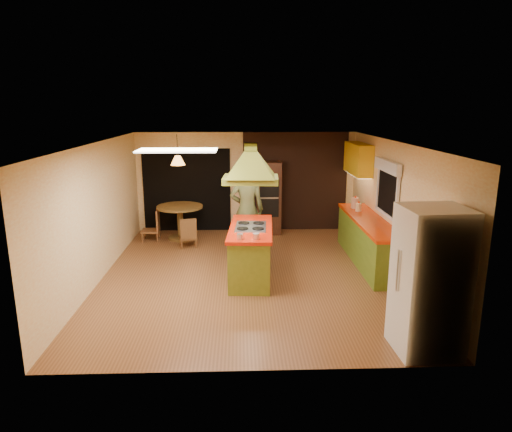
{
  "coord_description": "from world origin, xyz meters",
  "views": [
    {
      "loc": [
        -0.15,
        -8.2,
        3.16
      ],
      "look_at": [
        0.14,
        0.01,
        1.15
      ],
      "focal_mm": 32.0,
      "sensor_mm": 36.0,
      "label": 1
    }
  ],
  "objects_px": {
    "man": "(247,210)",
    "canister_large": "(355,203)",
    "wall_oven": "(269,198)",
    "dining_table": "(180,216)",
    "kitchen_island": "(251,252)",
    "refrigerator": "(430,281)"
  },
  "relations": [
    {
      "from": "kitchen_island",
      "to": "dining_table",
      "type": "bearing_deg",
      "value": 126.23
    },
    {
      "from": "man",
      "to": "dining_table",
      "type": "distance_m",
      "value": 2.05
    },
    {
      "from": "refrigerator",
      "to": "wall_oven",
      "type": "bearing_deg",
      "value": 103.73
    },
    {
      "from": "refrigerator",
      "to": "canister_large",
      "type": "xyz_separation_m",
      "value": [
        0.14,
        4.42,
        0.07
      ]
    },
    {
      "from": "man",
      "to": "canister_large",
      "type": "relative_size",
      "value": 8.4
    },
    {
      "from": "kitchen_island",
      "to": "refrigerator",
      "type": "bearing_deg",
      "value": -47.28
    },
    {
      "from": "man",
      "to": "canister_large",
      "type": "xyz_separation_m",
      "value": [
        2.41,
        0.37,
        0.05
      ]
    },
    {
      "from": "kitchen_island",
      "to": "dining_table",
      "type": "distance_m",
      "value": 3.03
    },
    {
      "from": "kitchen_island",
      "to": "canister_large",
      "type": "bearing_deg",
      "value": 39.21
    },
    {
      "from": "kitchen_island",
      "to": "canister_large",
      "type": "xyz_separation_m",
      "value": [
        2.36,
        1.69,
        0.55
      ]
    },
    {
      "from": "refrigerator",
      "to": "dining_table",
      "type": "xyz_separation_m",
      "value": [
        -3.86,
        5.28,
        -0.39
      ]
    },
    {
      "from": "wall_oven",
      "to": "dining_table",
      "type": "xyz_separation_m",
      "value": [
        -2.15,
        -0.49,
        -0.32
      ]
    },
    {
      "from": "man",
      "to": "canister_large",
      "type": "bearing_deg",
      "value": -171.87
    },
    {
      "from": "refrigerator",
      "to": "dining_table",
      "type": "height_order",
      "value": "refrigerator"
    },
    {
      "from": "kitchen_island",
      "to": "refrigerator",
      "type": "xyz_separation_m",
      "value": [
        2.22,
        -2.73,
        0.48
      ]
    },
    {
      "from": "wall_oven",
      "to": "dining_table",
      "type": "bearing_deg",
      "value": -167.8
    },
    {
      "from": "man",
      "to": "refrigerator",
      "type": "distance_m",
      "value": 4.64
    },
    {
      "from": "man",
      "to": "wall_oven",
      "type": "xyz_separation_m",
      "value": [
        0.57,
        1.72,
        -0.09
      ]
    },
    {
      "from": "dining_table",
      "to": "kitchen_island",
      "type": "bearing_deg",
      "value": -57.34
    },
    {
      "from": "man",
      "to": "wall_oven",
      "type": "distance_m",
      "value": 1.81
    },
    {
      "from": "refrigerator",
      "to": "dining_table",
      "type": "relative_size",
      "value": 1.76
    },
    {
      "from": "kitchen_island",
      "to": "refrigerator",
      "type": "distance_m",
      "value": 3.55
    }
  ]
}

